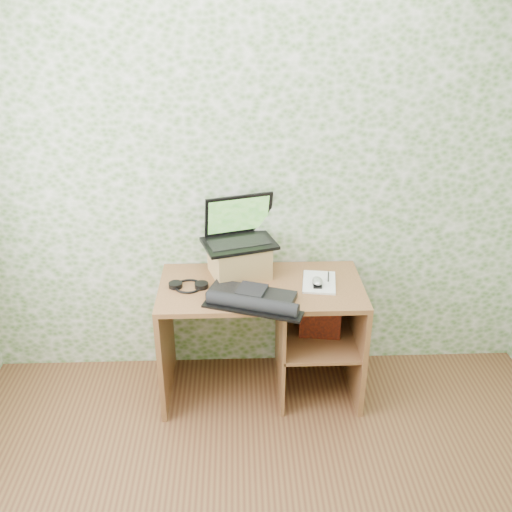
{
  "coord_description": "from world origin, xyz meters",
  "views": [
    {
      "loc": [
        -0.14,
        -1.48,
        2.38
      ],
      "look_at": [
        -0.03,
        1.39,
        0.97
      ],
      "focal_mm": 40.0,
      "sensor_mm": 36.0,
      "label": 1
    }
  ],
  "objects_px": {
    "desk": "(274,321)",
    "notepad": "(319,282)",
    "riser": "(239,260)",
    "laptop": "(239,232)",
    "keyboard": "(252,299)"
  },
  "relations": [
    {
      "from": "keyboard",
      "to": "riser",
      "type": "bearing_deg",
      "value": 120.18
    },
    {
      "from": "riser",
      "to": "laptop",
      "type": "relative_size",
      "value": 0.68
    },
    {
      "from": "laptop",
      "to": "notepad",
      "type": "height_order",
      "value": "laptop"
    },
    {
      "from": "laptop",
      "to": "notepad",
      "type": "bearing_deg",
      "value": -37.18
    },
    {
      "from": "desk",
      "to": "laptop",
      "type": "relative_size",
      "value": 2.5
    },
    {
      "from": "keyboard",
      "to": "notepad",
      "type": "distance_m",
      "value": 0.46
    },
    {
      "from": "riser",
      "to": "keyboard",
      "type": "height_order",
      "value": "riser"
    },
    {
      "from": "desk",
      "to": "riser",
      "type": "relative_size",
      "value": 3.65
    },
    {
      "from": "keyboard",
      "to": "notepad",
      "type": "bearing_deg",
      "value": 47.7
    },
    {
      "from": "desk",
      "to": "notepad",
      "type": "distance_m",
      "value": 0.38
    },
    {
      "from": "desk",
      "to": "riser",
      "type": "xyz_separation_m",
      "value": [
        -0.2,
        0.12,
        0.37
      ]
    },
    {
      "from": "desk",
      "to": "notepad",
      "type": "xyz_separation_m",
      "value": [
        0.27,
        -0.01,
        0.28
      ]
    },
    {
      "from": "riser",
      "to": "laptop",
      "type": "height_order",
      "value": "laptop"
    },
    {
      "from": "desk",
      "to": "notepad",
      "type": "bearing_deg",
      "value": -3.02
    },
    {
      "from": "desk",
      "to": "laptop",
      "type": "xyz_separation_m",
      "value": [
        -0.2,
        0.16,
        0.53
      ]
    }
  ]
}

